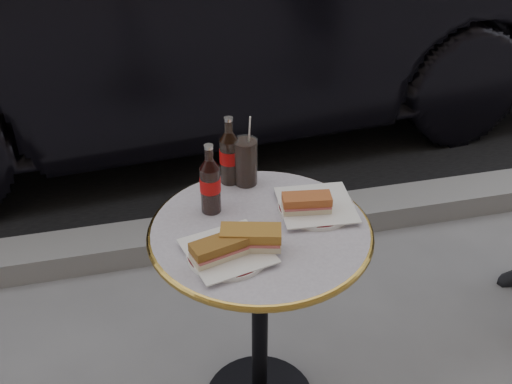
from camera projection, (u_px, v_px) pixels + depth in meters
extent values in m
cube|color=gray|center=(211.00, 234.00, 2.86)|extent=(40.00, 0.20, 0.12)
cylinder|color=white|center=(228.00, 253.00, 1.66)|extent=(0.23, 0.23, 0.01)
cylinder|color=white|center=(316.00, 207.00, 1.83)|extent=(0.27, 0.27, 0.01)
cube|color=brown|center=(219.00, 250.00, 1.62)|extent=(0.16, 0.10, 0.05)
cube|color=#A8712A|center=(251.00, 239.00, 1.65)|extent=(0.17, 0.11, 0.05)
cube|color=#B55B2E|center=(307.00, 204.00, 1.79)|extent=(0.14, 0.08, 0.05)
cylinder|color=black|center=(246.00, 162.00, 1.91)|extent=(0.09, 0.09, 0.15)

